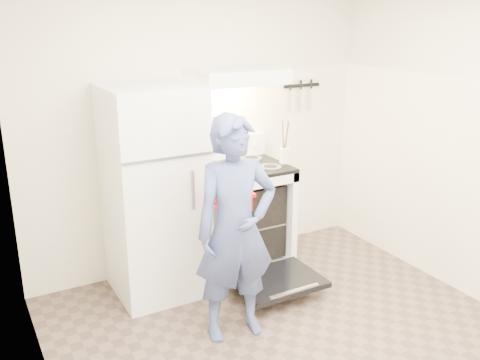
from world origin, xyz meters
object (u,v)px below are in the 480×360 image
object	(u,v)px
person	(236,230)
dutch_oven	(234,201)
stove_body	(242,219)
refrigerator	(154,193)
tea_kettle	(201,147)

from	to	relation	value
person	dutch_oven	world-z (taller)	person
person	dutch_oven	distance (m)	0.43
stove_body	person	xyz separation A→B (m)	(-0.55, -0.90, 0.34)
dutch_oven	person	bearing A→B (deg)	-116.48
person	refrigerator	bearing A→B (deg)	113.56
stove_body	tea_kettle	world-z (taller)	tea_kettle
refrigerator	dutch_oven	size ratio (longest dim) A/B	4.73
dutch_oven	refrigerator	bearing A→B (deg)	132.63
refrigerator	person	size ratio (longest dim) A/B	1.06
refrigerator	dutch_oven	bearing A→B (deg)	-47.37
person	dutch_oven	size ratio (longest dim) A/B	4.46
stove_body	dutch_oven	xyz separation A→B (m)	(-0.36, -0.52, 0.40)
tea_kettle	dutch_oven	bearing A→B (deg)	-95.75
refrigerator	dutch_oven	world-z (taller)	refrigerator
refrigerator	dutch_oven	xyz separation A→B (m)	(0.45, -0.49, 0.01)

